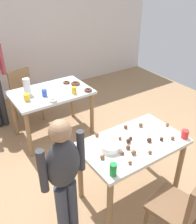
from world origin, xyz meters
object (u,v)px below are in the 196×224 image
at_px(dining_table_far, 51,98).
at_px(person_girl_near, 64,175).
at_px(chair_far_table, 24,92).
at_px(mixing_bowl, 111,147).
at_px(soda_can, 113,170).
at_px(pitcher_far, 27,87).
at_px(dining_table_near, 132,151).
at_px(chair_near_table, 183,206).

bearing_deg(dining_table_far, person_girl_near, -110.93).
bearing_deg(chair_far_table, dining_table_far, -76.06).
relative_size(mixing_bowl, soda_can, 1.69).
xyz_separation_m(chair_far_table, pitcher_far, (-0.13, -0.64, 0.37)).
distance_m(chair_far_table, mixing_bowl, 2.33).
xyz_separation_m(dining_table_far, pitcher_far, (-0.31, 0.09, 0.23)).
xyz_separation_m(chair_far_table, soda_can, (-0.09, -2.61, 0.31)).
bearing_deg(dining_table_near, person_girl_near, -175.64).
distance_m(dining_table_near, mixing_bowl, 0.31).
height_order(person_girl_near, soda_can, person_girl_near).
bearing_deg(person_girl_near, chair_near_table, -38.30).
xyz_separation_m(chair_far_table, person_girl_near, (-0.46, -2.41, 0.29)).
bearing_deg(mixing_bowl, dining_table_near, -6.31).
bearing_deg(dining_table_far, chair_near_table, -85.61).
relative_size(mixing_bowl, pitcher_far, 0.86).
distance_m(mixing_bowl, pitcher_far, 1.69).
bearing_deg(person_girl_near, mixing_bowl, 9.37).
bearing_deg(chair_near_table, dining_table_near, 89.07).
relative_size(dining_table_near, pitcher_far, 4.60).
distance_m(chair_near_table, chair_far_table, 3.08).
relative_size(dining_table_near, mixing_bowl, 5.33).
distance_m(dining_table_far, pitcher_far, 0.40).
relative_size(chair_far_table, pitcher_far, 3.63).
distance_m(chair_far_table, pitcher_far, 0.75).
height_order(dining_table_far, soda_can, soda_can).
bearing_deg(pitcher_far, chair_near_table, -78.56).
height_order(dining_table_far, pitcher_far, pitcher_far).
relative_size(chair_near_table, soda_can, 7.13).
distance_m(dining_table_near, person_girl_near, 0.85).
relative_size(dining_table_far, chair_far_table, 1.31).
bearing_deg(soda_can, dining_table_near, 29.88).
xyz_separation_m(dining_table_near, person_girl_near, (-0.83, -0.06, 0.15)).
xyz_separation_m(person_girl_near, soda_can, (0.37, -0.20, 0.03)).
bearing_deg(soda_can, person_girl_near, 151.74).
bearing_deg(person_girl_near, chair_far_table, 79.21).
xyz_separation_m(soda_can, pitcher_far, (-0.04, 1.97, 0.06)).
bearing_deg(chair_far_table, pitcher_far, -101.40).
relative_size(soda_can, pitcher_far, 0.51).
bearing_deg(dining_table_far, dining_table_near, -83.28).
height_order(chair_far_table, mixing_bowl, chair_far_table).
distance_m(dining_table_near, chair_near_table, 0.72).
relative_size(chair_near_table, mixing_bowl, 4.21).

